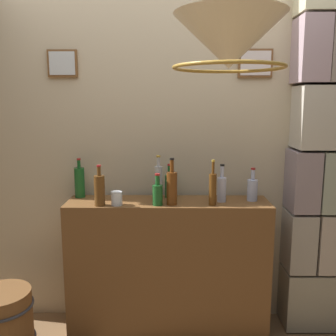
{
  "coord_description": "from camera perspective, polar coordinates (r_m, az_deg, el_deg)",
  "views": [
    {
      "loc": [
        0.02,
        -1.76,
        1.71
      ],
      "look_at": [
        0.0,
        0.79,
        1.26
      ],
      "focal_mm": 40.25,
      "sensor_mm": 36.0,
      "label": 1
    }
  ],
  "objects": [
    {
      "name": "liquor_bottle_port",
      "position": [
        2.73,
        -1.45,
        -2.06
      ],
      "size": [
        0.06,
        0.06,
        0.32
      ],
      "color": "#B9BCBF",
      "rests_on": "bar_shelf_unit"
    },
    {
      "name": "panelled_rear_partition",
      "position": [
        2.87,
        0.05,
        5.42
      ],
      "size": [
        3.49,
        0.15,
        2.8
      ],
      "color": "#BCAD8E",
      "rests_on": "ground"
    },
    {
      "name": "bar_shelf_unit",
      "position": [
        2.87,
        0.01,
        -14.77
      ],
      "size": [
        1.45,
        0.35,
        1.01
      ],
      "primitive_type": "cube",
      "color": "brown",
      "rests_on": "ground"
    },
    {
      "name": "pendant_lamp",
      "position": [
        1.71,
        9.27,
        18.17
      ],
      "size": [
        0.49,
        0.49,
        0.56
      ],
      "color": "#EFE5C6"
    },
    {
      "name": "wooden_barrel",
      "position": [
        2.97,
        -23.67,
        -20.77
      ],
      "size": [
        0.41,
        0.41,
        0.46
      ],
      "color": "brown",
      "rests_on": "ground"
    },
    {
      "name": "liquor_bottle_mezcal",
      "position": [
        2.59,
        0.58,
        -2.92
      ],
      "size": [
        0.07,
        0.07,
        0.33
      ],
      "color": "brown",
      "rests_on": "bar_shelf_unit"
    },
    {
      "name": "liquor_bottle_rum",
      "position": [
        2.76,
        12.66,
        -3.12
      ],
      "size": [
        0.07,
        0.07,
        0.24
      ],
      "color": "#AFBBDC",
      "rests_on": "bar_shelf_unit"
    },
    {
      "name": "stone_pillar",
      "position": [
        2.93,
        21.56,
        2.87
      ],
      "size": [
        0.39,
        0.33,
        2.72
      ],
      "color": "gray",
      "rests_on": "ground"
    },
    {
      "name": "liquor_bottle_bourbon",
      "position": [
        2.69,
        8.14,
        -3.0
      ],
      "size": [
        0.06,
        0.06,
        0.27
      ],
      "color": "silver",
      "rests_on": "bar_shelf_unit"
    },
    {
      "name": "liquor_bottle_gin",
      "position": [
        2.87,
        -13.24,
        -2.05
      ],
      "size": [
        0.07,
        0.07,
        0.29
      ],
      "color": "#175321",
      "rests_on": "bar_shelf_unit"
    },
    {
      "name": "liquor_bottle_amaro",
      "position": [
        2.59,
        6.78,
        -3.06
      ],
      "size": [
        0.05,
        0.05,
        0.31
      ],
      "color": "#5E3613",
      "rests_on": "bar_shelf_unit"
    },
    {
      "name": "liquor_bottle_tequila",
      "position": [
        2.58,
        -1.59,
        -3.89
      ],
      "size": [
        0.07,
        0.07,
        0.22
      ],
      "color": "#1A5422",
      "rests_on": "bar_shelf_unit"
    },
    {
      "name": "liquor_bottle_scotch",
      "position": [
        2.61,
        -10.33,
        -3.28
      ],
      "size": [
        0.07,
        0.07,
        0.28
      ],
      "color": "#593615",
      "rests_on": "bar_shelf_unit"
    },
    {
      "name": "liquor_bottle_vodka",
      "position": [
        2.78,
        0.26,
        -2.58
      ],
      "size": [
        0.07,
        0.07,
        0.25
      ],
      "color": "#195923",
      "rests_on": "bar_shelf_unit"
    },
    {
      "name": "glass_tumbler_rocks",
      "position": [
        2.61,
        -7.77,
        -4.58
      ],
      "size": [
        0.08,
        0.08,
        0.1
      ],
      "color": "silver",
      "rests_on": "bar_shelf_unit"
    }
  ]
}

